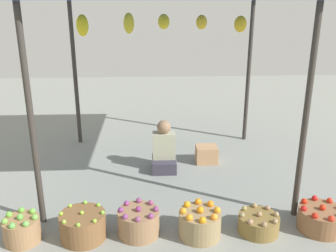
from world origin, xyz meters
TOP-DOWN VIEW (x-y plane):
  - ground_plane at (0.00, 0.00)m, footprint 14.00×14.00m
  - market_stall_structure at (-0.00, 0.01)m, footprint 3.32×2.86m
  - vendor_person at (-0.03, 0.08)m, footprint 0.36×0.44m
  - basket_green_apples at (-1.63, -1.66)m, footprint 0.39×0.39m
  - basket_limes at (-0.98, -1.63)m, footprint 0.50×0.50m
  - basket_purple_onions at (-0.37, -1.59)m, footprint 0.46×0.46m
  - basket_oranges at (0.30, -1.65)m, footprint 0.47×0.47m
  - basket_potatoes at (0.98, -1.61)m, footprint 0.46×0.46m
  - basket_red_tomatoes at (1.70, -1.59)m, footprint 0.51×0.51m
  - wooden_crate_near_vendor at (0.66, 0.30)m, footprint 0.34×0.29m

SIDE VIEW (x-z plane):
  - ground_plane at x=0.00m, z-range 0.00..0.00m
  - basket_potatoes at x=0.98m, z-range -0.02..0.23m
  - basket_red_tomatoes at x=1.70m, z-range -0.02..0.29m
  - wooden_crate_near_vendor at x=0.66m, z-range 0.00..0.27m
  - basket_green_apples at x=-1.63m, z-range -0.02..0.31m
  - basket_limes at x=-0.98m, z-range -0.02..0.32m
  - basket_purple_onions at x=-0.37m, z-range -0.02..0.33m
  - basket_oranges at x=0.30m, z-range -0.02..0.34m
  - vendor_person at x=-0.03m, z-range -0.09..0.69m
  - market_stall_structure at x=0.00m, z-range 1.09..3.62m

